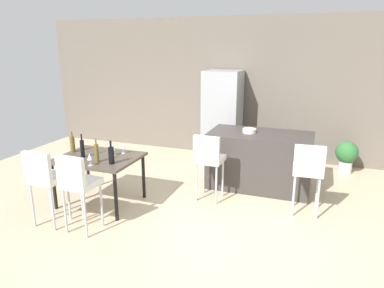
% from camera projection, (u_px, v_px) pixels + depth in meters
% --- Properties ---
extents(ground_plane, '(10.00, 10.00, 0.00)m').
position_uv_depth(ground_plane, '(226.00, 209.00, 5.19)').
color(ground_plane, '#C6B28E').
extents(back_wall, '(10.00, 0.12, 2.90)m').
position_uv_depth(back_wall, '(261.00, 89.00, 7.25)').
color(back_wall, '#665B51').
rests_on(back_wall, ground_plane).
extents(kitchen_island, '(1.69, 0.93, 0.92)m').
position_uv_depth(kitchen_island, '(259.00, 160.00, 5.93)').
color(kitchen_island, '#383330').
rests_on(kitchen_island, ground_plane).
extents(bar_chair_left, '(0.42, 0.42, 1.05)m').
position_uv_depth(bar_chair_left, '(209.00, 157.00, 5.31)').
color(bar_chair_left, silver).
rests_on(bar_chair_left, ground_plane).
extents(bar_chair_middle, '(0.42, 0.42, 1.05)m').
position_uv_depth(bar_chair_middle, '(308.00, 168.00, 4.83)').
color(bar_chair_middle, silver).
rests_on(bar_chair_middle, ground_plane).
extents(dining_table, '(1.15, 0.92, 0.74)m').
position_uv_depth(dining_table, '(99.00, 161.00, 5.21)').
color(dining_table, '#4C4238').
rests_on(dining_table, ground_plane).
extents(dining_chair_near, '(0.41, 0.41, 1.05)m').
position_uv_depth(dining_chair_near, '(44.00, 176.00, 4.54)').
color(dining_chair_near, silver).
rests_on(dining_chair_near, ground_plane).
extents(dining_chair_far, '(0.42, 0.42, 1.05)m').
position_uv_depth(dining_chair_far, '(78.00, 181.00, 4.37)').
color(dining_chair_far, silver).
rests_on(dining_chair_far, ground_plane).
extents(wine_bottle_far, '(0.08, 0.08, 0.33)m').
position_uv_depth(wine_bottle_far, '(111.00, 155.00, 4.85)').
color(wine_bottle_far, black).
rests_on(wine_bottle_far, dining_table).
extents(wine_bottle_middle, '(0.06, 0.06, 0.34)m').
position_uv_depth(wine_bottle_middle, '(97.00, 153.00, 4.92)').
color(wine_bottle_middle, brown).
rests_on(wine_bottle_middle, dining_table).
extents(wine_bottle_left, '(0.07, 0.07, 0.32)m').
position_uv_depth(wine_bottle_left, '(72.00, 144.00, 5.38)').
color(wine_bottle_left, brown).
rests_on(wine_bottle_left, dining_table).
extents(wine_bottle_end, '(0.06, 0.06, 0.35)m').
position_uv_depth(wine_bottle_end, '(82.00, 148.00, 5.14)').
color(wine_bottle_end, black).
rests_on(wine_bottle_end, dining_table).
extents(wine_glass_right, '(0.07, 0.07, 0.17)m').
position_uv_depth(wine_glass_right, '(113.00, 148.00, 5.21)').
color(wine_glass_right, silver).
rests_on(wine_glass_right, dining_table).
extents(wine_glass_near, '(0.07, 0.07, 0.17)m').
position_uv_depth(wine_glass_near, '(123.00, 145.00, 5.32)').
color(wine_glass_near, silver).
rests_on(wine_glass_near, dining_table).
extents(wine_glass_corner, '(0.07, 0.07, 0.17)m').
position_uv_depth(wine_glass_corner, '(90.00, 157.00, 4.78)').
color(wine_glass_corner, silver).
rests_on(wine_glass_corner, dining_table).
extents(refrigerator, '(0.72, 0.68, 1.84)m').
position_uv_depth(refrigerator, '(222.00, 116.00, 7.22)').
color(refrigerator, '#939699').
rests_on(refrigerator, ground_plane).
extents(fruit_bowl, '(0.22, 0.22, 0.07)m').
position_uv_depth(fruit_bowl, '(249.00, 131.00, 5.84)').
color(fruit_bowl, beige).
rests_on(fruit_bowl, kitchen_island).
extents(potted_plant, '(0.41, 0.41, 0.61)m').
position_uv_depth(potted_plant, '(347.00, 154.00, 6.57)').
color(potted_plant, beige).
rests_on(potted_plant, ground_plane).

